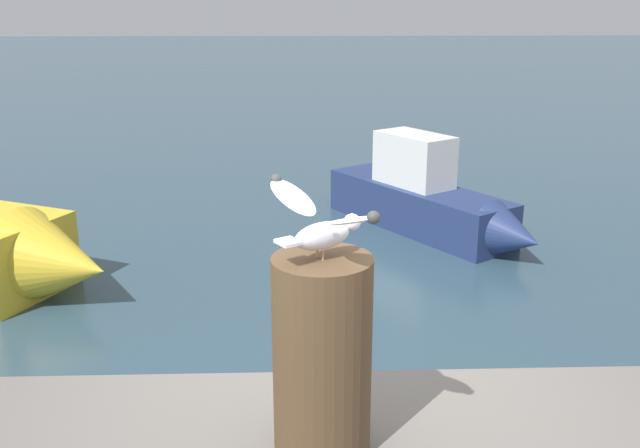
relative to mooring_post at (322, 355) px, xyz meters
name	(u,v)px	position (x,y,z in m)	size (l,w,h in m)	color
mooring_post	(322,355)	(0.00, 0.00, 0.00)	(0.38, 0.38, 0.78)	#4C3823
seagull	(323,224)	(0.00, 0.00, 0.52)	(0.43, 0.59, 0.25)	tan
boat_navy	(431,202)	(1.69, 6.55, -1.27)	(2.54, 3.28, 1.31)	navy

